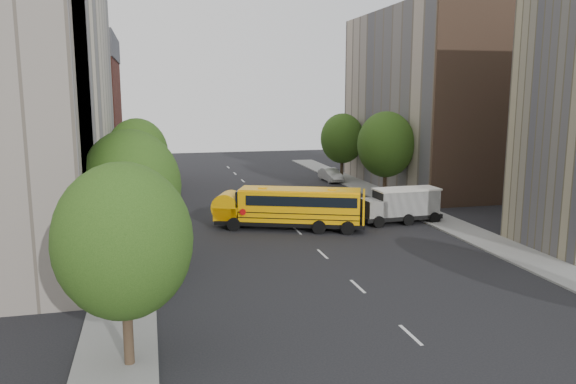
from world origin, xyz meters
name	(u,v)px	position (x,y,z in m)	size (l,w,h in m)	color
ground	(313,246)	(0.00, 0.00, 0.00)	(120.00, 120.00, 0.00)	black
sidewalk_left	(131,237)	(-11.50, 5.00, 0.06)	(3.00, 80.00, 0.12)	slate
sidewalk_right	(437,219)	(11.50, 5.00, 0.06)	(3.00, 80.00, 0.12)	slate
lane_markings	(279,214)	(0.00, 10.00, 0.01)	(0.15, 64.00, 0.01)	silver
building_left_cream	(19,88)	(-18.00, 6.00, 10.00)	(10.00, 26.00, 20.00)	beige
building_left_redbrick	(69,125)	(-18.00, 28.00, 6.50)	(10.00, 15.00, 13.00)	maroon
building_right_far	(426,100)	(18.00, 20.00, 9.00)	(10.00, 22.00, 18.00)	tan
building_right_sidewall	(488,102)	(18.00, 9.00, 9.00)	(10.10, 0.30, 18.00)	brown
street_tree_0	(123,241)	(-11.00, -14.00, 4.64)	(4.80, 4.80, 7.41)	#38281C
street_tree_1	(131,186)	(-11.00, -4.00, 4.95)	(5.12, 5.12, 7.90)	#38281C
street_tree_2	(137,153)	(-11.00, 14.00, 4.83)	(4.99, 4.99, 7.71)	#38281C
street_tree_4	(386,144)	(11.00, 14.00, 5.08)	(5.25, 5.25, 8.10)	#38281C
street_tree_5	(342,138)	(11.00, 26.00, 4.70)	(4.86, 4.86, 7.51)	#38281C
school_bus	(289,206)	(-0.42, 4.85, 1.69)	(10.84, 6.21, 3.03)	black
safari_truck	(401,205)	(8.27, 4.71, 1.39)	(6.23, 2.53, 2.63)	black
parked_car_0	(162,266)	(-9.60, -4.23, 0.67)	(1.59, 3.94, 1.34)	silver
parked_car_1	(167,203)	(-8.80, 13.55, 0.65)	(1.37, 3.94, 1.30)	white
parked_car_2	(163,181)	(-8.80, 24.77, 0.77)	(2.56, 5.56, 1.54)	black
parked_car_5	(331,175)	(9.50, 25.32, 0.72)	(1.53, 4.40, 1.45)	#A6A8A2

